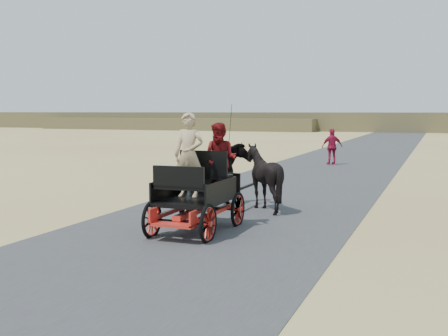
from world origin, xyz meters
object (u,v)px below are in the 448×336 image
(carriage, at_px, (197,214))
(horse_right, at_px, (263,177))
(pedestrian, at_px, (332,147))
(horse_left, at_px, (224,175))

(carriage, height_order, horse_right, horse_right)
(pedestrian, bearing_deg, horse_right, 62.53)
(horse_right, xyz_separation_m, pedestrian, (-0.59, 12.98, 0.01))
(carriage, relative_size, horse_left, 1.20)
(carriage, height_order, horse_left, horse_left)
(horse_left, bearing_deg, carriage, 100.39)
(horse_right, bearing_deg, carriage, 79.61)
(horse_right, bearing_deg, pedestrian, -87.38)
(carriage, bearing_deg, horse_left, 100.39)
(carriage, xyz_separation_m, horse_left, (-0.55, 3.00, 0.49))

